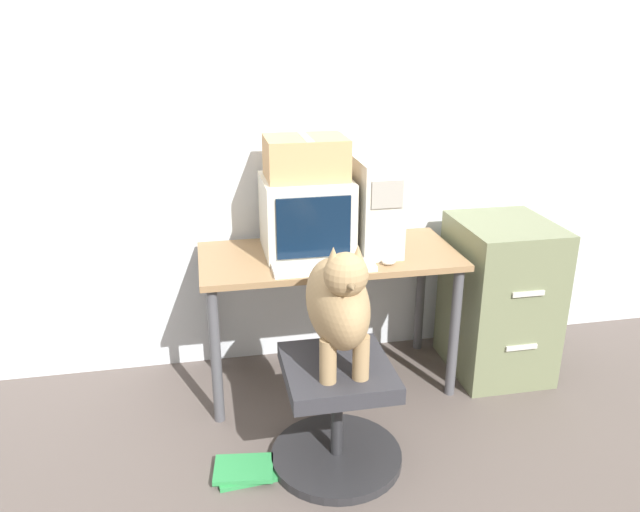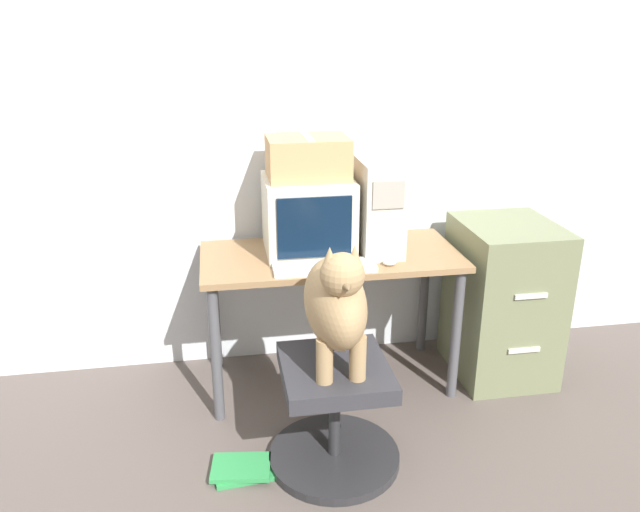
% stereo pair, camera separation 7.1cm
% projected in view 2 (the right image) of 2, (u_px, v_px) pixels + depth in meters
% --- Properties ---
extents(ground_plane, '(12.00, 12.00, 0.00)m').
position_uv_depth(ground_plane, '(341.00, 412.00, 3.04)').
color(ground_plane, '#564C47').
extents(wall_back, '(8.00, 0.05, 2.60)m').
position_uv_depth(wall_back, '(318.00, 123.00, 3.18)').
color(wall_back, silver).
rests_on(wall_back, ground_plane).
extents(desk, '(1.27, 0.59, 0.72)m').
position_uv_depth(desk, '(331.00, 272.00, 3.10)').
color(desk, olive).
rests_on(desk, ground_plane).
extents(crt_monitor, '(0.42, 0.41, 0.37)m').
position_uv_depth(crt_monitor, '(308.00, 215.00, 3.04)').
color(crt_monitor, beige).
rests_on(crt_monitor, desk).
extents(pc_tower, '(0.20, 0.43, 0.46)m').
position_uv_depth(pc_tower, '(376.00, 204.00, 3.06)').
color(pc_tower, beige).
rests_on(pc_tower, desk).
extents(keyboard, '(0.47, 0.15, 0.03)m').
position_uv_depth(keyboard, '(324.00, 267.00, 2.86)').
color(keyboard, silver).
rests_on(keyboard, desk).
extents(computer_mouse, '(0.07, 0.04, 0.04)m').
position_uv_depth(computer_mouse, '(390.00, 262.00, 2.90)').
color(computer_mouse, silver).
rests_on(computer_mouse, desk).
extents(office_chair, '(0.57, 0.57, 0.48)m').
position_uv_depth(office_chair, '(335.00, 413.00, 2.63)').
color(office_chair, '#262628').
rests_on(office_chair, ground_plane).
extents(dog, '(0.24, 0.50, 0.55)m').
position_uv_depth(dog, '(336.00, 301.00, 2.44)').
color(dog, '#9E7F56').
rests_on(dog, office_chair).
extents(filing_cabinet, '(0.47, 0.56, 0.83)m').
position_uv_depth(filing_cabinet, '(502.00, 300.00, 3.27)').
color(filing_cabinet, '#6B7251').
rests_on(filing_cabinet, ground_plane).
extents(cardboard_box, '(0.38, 0.30, 0.20)m').
position_uv_depth(cardboard_box, '(308.00, 157.00, 2.94)').
color(cardboard_box, tan).
rests_on(cardboard_box, crt_monitor).
extents(book_stack_floor, '(0.27, 0.21, 0.04)m').
position_uv_depth(book_stack_floor, '(242.00, 469.00, 2.62)').
color(book_stack_floor, '#2D8C47').
rests_on(book_stack_floor, ground_plane).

